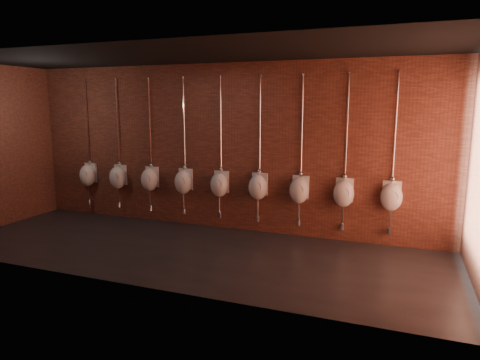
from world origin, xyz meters
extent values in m
plane|color=black|center=(0.00, 0.00, 0.00)|extent=(8.50, 8.50, 0.00)
cube|color=black|center=(0.00, 0.00, 3.20)|extent=(8.50, 3.00, 0.04)
cube|color=brown|center=(0.00, 1.50, 1.60)|extent=(8.50, 0.04, 3.20)
cube|color=brown|center=(0.00, -1.50, 1.60)|extent=(8.50, 0.04, 3.20)
ellipsoid|color=white|center=(-3.18, 1.36, 0.89)|extent=(0.38, 0.33, 0.48)
cube|color=white|center=(-3.18, 1.48, 0.94)|extent=(0.31, 0.05, 0.43)
cylinder|color=#9F9F9F|center=(-3.18, 1.24, 0.92)|extent=(0.21, 0.03, 0.21)
cylinder|color=silver|center=(-3.18, 1.46, 2.04)|extent=(0.02, 0.02, 1.82)
sphere|color=silver|center=(-3.18, 1.45, 1.19)|extent=(0.09, 0.09, 0.09)
cylinder|color=silver|center=(-3.18, 1.46, 2.95)|extent=(0.06, 0.06, 0.01)
cylinder|color=silver|center=(-3.18, 1.36, 0.54)|extent=(0.03, 0.03, 0.35)
cylinder|color=silver|center=(-3.18, 1.36, 0.30)|extent=(0.09, 0.09, 0.11)
cylinder|color=silver|center=(-3.18, 1.44, 0.30)|extent=(0.03, 0.16, 0.03)
ellipsoid|color=white|center=(-2.39, 1.36, 0.89)|extent=(0.38, 0.33, 0.48)
cube|color=white|center=(-2.39, 1.48, 0.94)|extent=(0.31, 0.05, 0.43)
cylinder|color=#9F9F9F|center=(-2.39, 1.24, 0.92)|extent=(0.21, 0.03, 0.21)
cylinder|color=silver|center=(-2.39, 1.46, 2.04)|extent=(0.02, 0.02, 1.82)
sphere|color=silver|center=(-2.39, 1.45, 1.19)|extent=(0.09, 0.09, 0.09)
cylinder|color=silver|center=(-2.39, 1.46, 2.95)|extent=(0.06, 0.06, 0.01)
cylinder|color=silver|center=(-2.39, 1.36, 0.54)|extent=(0.03, 0.03, 0.35)
cylinder|color=silver|center=(-2.39, 1.36, 0.30)|extent=(0.09, 0.09, 0.11)
cylinder|color=silver|center=(-2.39, 1.44, 0.30)|extent=(0.03, 0.16, 0.03)
ellipsoid|color=white|center=(-1.60, 1.36, 0.89)|extent=(0.38, 0.33, 0.48)
cube|color=white|center=(-1.60, 1.48, 0.94)|extent=(0.31, 0.05, 0.43)
cylinder|color=#9F9F9F|center=(-1.60, 1.24, 0.92)|extent=(0.21, 0.03, 0.21)
cylinder|color=silver|center=(-1.60, 1.46, 2.04)|extent=(0.02, 0.02, 1.82)
sphere|color=silver|center=(-1.60, 1.45, 1.19)|extent=(0.09, 0.09, 0.09)
cylinder|color=silver|center=(-1.60, 1.46, 2.95)|extent=(0.06, 0.06, 0.01)
cylinder|color=silver|center=(-1.60, 1.36, 0.54)|extent=(0.03, 0.03, 0.35)
cylinder|color=silver|center=(-1.60, 1.36, 0.30)|extent=(0.09, 0.09, 0.11)
cylinder|color=silver|center=(-1.60, 1.44, 0.30)|extent=(0.03, 0.16, 0.03)
ellipsoid|color=white|center=(-0.82, 1.36, 0.89)|extent=(0.38, 0.33, 0.48)
cube|color=white|center=(-0.82, 1.48, 0.94)|extent=(0.31, 0.05, 0.43)
cylinder|color=#9F9F9F|center=(-0.82, 1.24, 0.92)|extent=(0.21, 0.03, 0.21)
cylinder|color=silver|center=(-0.82, 1.46, 2.04)|extent=(0.02, 0.02, 1.82)
sphere|color=silver|center=(-0.82, 1.45, 1.19)|extent=(0.09, 0.09, 0.09)
cylinder|color=silver|center=(-0.82, 1.46, 2.95)|extent=(0.06, 0.06, 0.01)
cylinder|color=silver|center=(-0.82, 1.36, 0.54)|extent=(0.03, 0.03, 0.35)
cylinder|color=silver|center=(-0.82, 1.36, 0.30)|extent=(0.09, 0.09, 0.11)
cylinder|color=silver|center=(-0.82, 1.44, 0.30)|extent=(0.03, 0.16, 0.03)
ellipsoid|color=white|center=(-0.03, 1.36, 0.89)|extent=(0.38, 0.33, 0.48)
cube|color=white|center=(-0.03, 1.48, 0.94)|extent=(0.31, 0.05, 0.43)
cylinder|color=#9F9F9F|center=(-0.03, 1.24, 0.92)|extent=(0.21, 0.03, 0.21)
cylinder|color=silver|center=(-0.03, 1.46, 2.04)|extent=(0.02, 0.02, 1.82)
sphere|color=silver|center=(-0.03, 1.45, 1.19)|extent=(0.09, 0.09, 0.09)
cylinder|color=silver|center=(-0.03, 1.46, 2.95)|extent=(0.06, 0.06, 0.01)
cylinder|color=silver|center=(-0.03, 1.36, 0.54)|extent=(0.03, 0.03, 0.35)
cylinder|color=silver|center=(-0.03, 1.36, 0.30)|extent=(0.09, 0.09, 0.11)
cylinder|color=silver|center=(-0.03, 1.44, 0.30)|extent=(0.03, 0.16, 0.03)
ellipsoid|color=white|center=(0.76, 1.36, 0.89)|extent=(0.38, 0.33, 0.48)
cube|color=white|center=(0.76, 1.48, 0.94)|extent=(0.31, 0.05, 0.43)
cylinder|color=#9F9F9F|center=(0.76, 1.24, 0.92)|extent=(0.21, 0.03, 0.21)
cylinder|color=silver|center=(0.76, 1.46, 2.04)|extent=(0.02, 0.02, 1.82)
sphere|color=silver|center=(0.76, 1.45, 1.19)|extent=(0.09, 0.09, 0.09)
cylinder|color=silver|center=(0.76, 1.46, 2.95)|extent=(0.06, 0.06, 0.01)
cylinder|color=silver|center=(0.76, 1.36, 0.54)|extent=(0.03, 0.03, 0.35)
cylinder|color=silver|center=(0.76, 1.36, 0.30)|extent=(0.09, 0.09, 0.11)
cylinder|color=silver|center=(0.76, 1.44, 0.30)|extent=(0.03, 0.16, 0.03)
ellipsoid|color=white|center=(1.55, 1.36, 0.89)|extent=(0.38, 0.33, 0.48)
cube|color=white|center=(1.55, 1.48, 0.94)|extent=(0.31, 0.05, 0.43)
cylinder|color=#9F9F9F|center=(1.55, 1.24, 0.92)|extent=(0.21, 0.03, 0.21)
cylinder|color=silver|center=(1.55, 1.46, 2.04)|extent=(0.02, 0.02, 1.82)
sphere|color=silver|center=(1.55, 1.45, 1.19)|extent=(0.09, 0.09, 0.09)
cylinder|color=silver|center=(1.55, 1.46, 2.95)|extent=(0.06, 0.06, 0.01)
cylinder|color=silver|center=(1.55, 1.36, 0.54)|extent=(0.03, 0.03, 0.35)
cylinder|color=silver|center=(1.55, 1.36, 0.30)|extent=(0.09, 0.09, 0.11)
cylinder|color=silver|center=(1.55, 1.44, 0.30)|extent=(0.03, 0.16, 0.03)
ellipsoid|color=white|center=(2.34, 1.36, 0.89)|extent=(0.38, 0.33, 0.48)
cube|color=white|center=(2.34, 1.48, 0.94)|extent=(0.31, 0.05, 0.43)
cylinder|color=#9F9F9F|center=(2.34, 1.24, 0.92)|extent=(0.21, 0.03, 0.21)
cylinder|color=silver|center=(2.34, 1.46, 2.04)|extent=(0.02, 0.02, 1.82)
sphere|color=silver|center=(2.34, 1.45, 1.19)|extent=(0.09, 0.09, 0.09)
cylinder|color=silver|center=(2.34, 1.46, 2.95)|extent=(0.06, 0.06, 0.01)
cylinder|color=silver|center=(2.34, 1.36, 0.54)|extent=(0.03, 0.03, 0.35)
cylinder|color=silver|center=(2.34, 1.36, 0.30)|extent=(0.09, 0.09, 0.11)
cylinder|color=silver|center=(2.34, 1.44, 0.30)|extent=(0.03, 0.16, 0.03)
ellipsoid|color=white|center=(3.13, 1.36, 0.89)|extent=(0.38, 0.33, 0.48)
cube|color=white|center=(3.13, 1.48, 0.94)|extent=(0.31, 0.05, 0.43)
cylinder|color=#9F9F9F|center=(3.13, 1.24, 0.92)|extent=(0.21, 0.03, 0.21)
cylinder|color=silver|center=(3.13, 1.46, 2.04)|extent=(0.02, 0.02, 1.82)
sphere|color=silver|center=(3.13, 1.45, 1.19)|extent=(0.09, 0.09, 0.09)
cylinder|color=silver|center=(3.13, 1.46, 2.95)|extent=(0.06, 0.06, 0.01)
cylinder|color=silver|center=(3.13, 1.36, 0.54)|extent=(0.03, 0.03, 0.35)
cylinder|color=silver|center=(3.13, 1.36, 0.30)|extent=(0.09, 0.09, 0.11)
cylinder|color=silver|center=(3.13, 1.44, 0.30)|extent=(0.03, 0.16, 0.03)
camera|label=1|loc=(3.23, -6.11, 2.43)|focal=32.00mm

